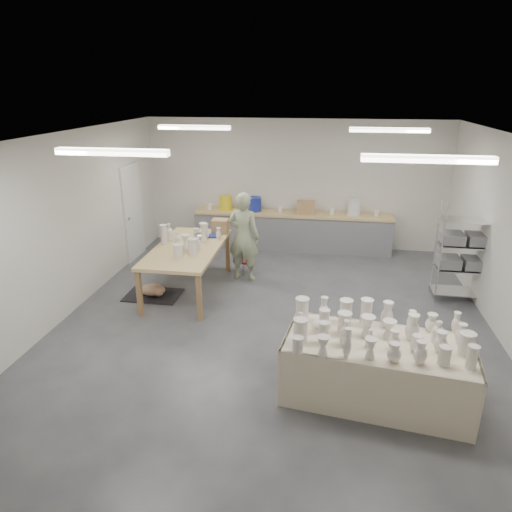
% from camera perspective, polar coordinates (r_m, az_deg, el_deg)
% --- Properties ---
extents(room, '(8.00, 8.02, 3.00)m').
position_cam_1_polar(room, '(7.00, 1.67, 7.09)').
color(room, '#424449').
rests_on(room, ground).
extents(back_counter, '(4.60, 0.60, 1.24)m').
position_cam_1_polar(back_counter, '(10.86, 4.50, 3.32)').
color(back_counter, tan).
rests_on(back_counter, ground).
extents(wire_shelf, '(0.88, 0.48, 1.80)m').
position_cam_1_polar(wire_shelf, '(8.88, 24.43, 0.48)').
color(wire_shelf, silver).
rests_on(wire_shelf, ground).
extents(drying_table, '(2.36, 1.36, 1.16)m').
position_cam_1_polar(drying_table, '(5.95, 14.75, -13.17)').
color(drying_table, olive).
rests_on(drying_table, ground).
extents(work_table, '(1.18, 2.36, 1.25)m').
position_cam_1_polar(work_table, '(8.62, -8.15, 1.31)').
color(work_table, tan).
rests_on(work_table, ground).
extents(rug, '(1.00, 0.70, 0.02)m').
position_cam_1_polar(rug, '(8.77, -12.73, -4.78)').
color(rug, black).
rests_on(rug, ground).
extents(cat, '(0.49, 0.37, 0.21)m').
position_cam_1_polar(cat, '(8.70, -12.69, -4.15)').
color(cat, white).
rests_on(cat, rug).
extents(potter, '(0.73, 0.56, 1.79)m').
position_cam_1_polar(potter, '(8.99, -1.55, 2.44)').
color(potter, '#9BA782').
rests_on(potter, ground).
extents(red_stool, '(0.37, 0.37, 0.29)m').
position_cam_1_polar(red_stool, '(9.45, -1.22, -0.75)').
color(red_stool, '#AB1827').
rests_on(red_stool, ground).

